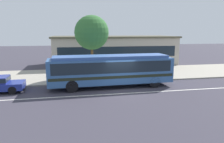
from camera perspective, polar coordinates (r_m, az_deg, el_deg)
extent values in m
plane|color=#383540|center=(17.76, 2.54, -5.16)|extent=(120.00, 120.00, 0.00)
cube|color=#9D9587|center=(24.25, -1.25, -0.71)|extent=(60.00, 8.00, 0.12)
cube|color=silver|center=(17.01, 3.17, -5.86)|extent=(56.00, 0.16, 0.01)
cube|color=#335C95|center=(18.71, -0.29, 0.34)|extent=(10.79, 2.74, 2.12)
cube|color=#37599B|center=(18.53, -0.30, 3.94)|extent=(9.92, 2.42, 0.24)
cube|color=#19232D|center=(18.64, -0.29, 1.63)|extent=(10.14, 2.74, 0.93)
cube|color=black|center=(18.78, -0.29, -0.81)|extent=(10.57, 2.76, 0.24)
cube|color=#19232D|center=(20.43, 14.43, 2.09)|extent=(0.18, 2.15, 1.02)
cylinder|color=black|center=(20.97, 8.85, -1.41)|extent=(1.01, 0.31, 1.00)
cylinder|color=black|center=(19.02, 11.22, -2.73)|extent=(1.01, 0.31, 1.00)
cylinder|color=black|center=(19.55, -10.86, -2.35)|extent=(1.01, 0.31, 1.00)
cylinder|color=black|center=(17.45, -10.61, -3.91)|extent=(1.01, 0.31, 1.00)
cylinder|color=black|center=(19.98, -24.03, -3.35)|extent=(0.65, 0.24, 0.64)
cylinder|color=black|center=(18.43, -25.02, -4.55)|extent=(0.65, 0.24, 0.64)
cylinder|color=slate|center=(21.09, -0.35, -0.99)|extent=(0.14, 0.14, 0.91)
cylinder|color=slate|center=(21.19, -0.69, -0.94)|extent=(0.14, 0.14, 0.91)
cylinder|color=gold|center=(21.00, -0.53, 1.08)|extent=(0.48, 0.48, 0.62)
sphere|color=tan|center=(20.93, -0.53, 2.22)|extent=(0.23, 0.23, 0.23)
cylinder|color=#293D2C|center=(20.45, -6.97, -1.54)|extent=(0.14, 0.14, 0.85)
cylinder|color=#293D2C|center=(20.58, -7.20, -1.46)|extent=(0.14, 0.14, 0.85)
cylinder|color=blue|center=(20.37, -7.13, 0.51)|extent=(0.46, 0.46, 0.61)
sphere|color=#C7A392|center=(20.31, -7.16, 1.67)|extent=(0.23, 0.23, 0.23)
cylinder|color=gray|center=(21.51, 9.38, 1.04)|extent=(0.08, 0.08, 2.35)
cube|color=yellow|center=(21.37, 9.46, 3.62)|extent=(0.09, 0.44, 0.56)
cylinder|color=brown|center=(22.79, -5.32, 2.94)|extent=(0.25, 0.25, 3.35)
sphere|color=#346B32|center=(22.59, -5.45, 10.30)|extent=(3.56, 3.56, 3.56)
cube|color=#ABA295|center=(31.93, 0.45, 5.49)|extent=(17.31, 7.13, 3.92)
cube|color=#19232D|center=(28.42, 1.90, 5.24)|extent=(15.93, 0.04, 1.41)
cube|color=#514D3B|center=(31.81, 0.46, 9.22)|extent=(17.71, 7.53, 0.24)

